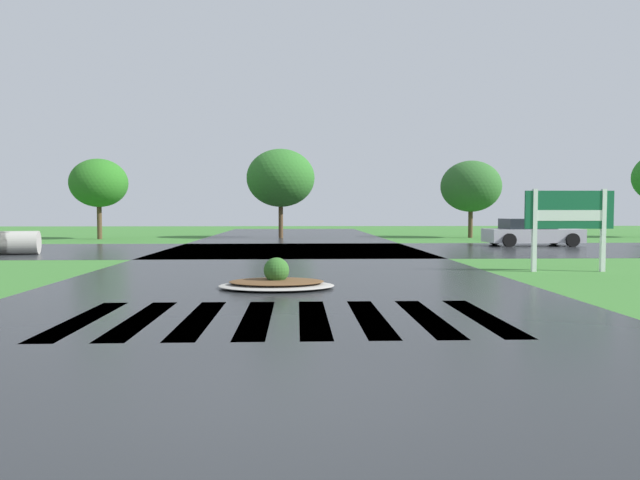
% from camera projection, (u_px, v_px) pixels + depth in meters
% --- Properties ---
extents(ground_plane, '(120.00, 120.00, 0.10)m').
position_uv_depth(ground_plane, '(274.00, 422.00, 4.87)').
color(ground_plane, '#38722D').
extents(asphalt_roadway, '(11.05, 80.00, 0.01)m').
position_uv_depth(asphalt_roadway, '(289.00, 278.00, 14.85)').
color(asphalt_roadway, '#232628').
rests_on(asphalt_roadway, ground).
extents(asphalt_cross_road, '(90.00, 9.95, 0.01)m').
position_uv_depth(asphalt_cross_road, '(292.00, 250.00, 25.50)').
color(asphalt_cross_road, '#232628').
rests_on(asphalt_cross_road, ground).
extents(crosswalk_stripes, '(6.75, 3.38, 0.01)m').
position_uv_depth(crosswalk_stripes, '(285.00, 318.00, 9.29)').
color(crosswalk_stripes, white).
rests_on(crosswalk_stripes, ground).
extents(estate_billboard, '(2.48, 0.17, 2.31)m').
position_uv_depth(estate_billboard, '(569.00, 215.00, 16.35)').
color(estate_billboard, white).
rests_on(estate_billboard, ground).
extents(median_island, '(2.54, 1.73, 0.68)m').
position_uv_depth(median_island, '(276.00, 282.00, 12.87)').
color(median_island, '#9E9B93').
rests_on(median_island, ground).
extents(car_silver_hatch, '(4.50, 2.22, 1.32)m').
position_uv_depth(car_silver_hatch, '(531.00, 233.00, 28.56)').
color(car_silver_hatch, '#B7B7BF').
rests_on(car_silver_hatch, ground).
extents(drainage_pipe_stack, '(2.67, 1.41, 0.91)m').
position_uv_depth(drainage_pipe_stack, '(3.00, 243.00, 22.68)').
color(drainage_pipe_stack, '#9E9B93').
rests_on(drainage_pipe_stack, ground).
extents(background_treeline, '(38.81, 4.87, 5.53)m').
position_uv_depth(background_treeline, '(396.00, 181.00, 36.53)').
color(background_treeline, '#4C3823').
rests_on(background_treeline, ground).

